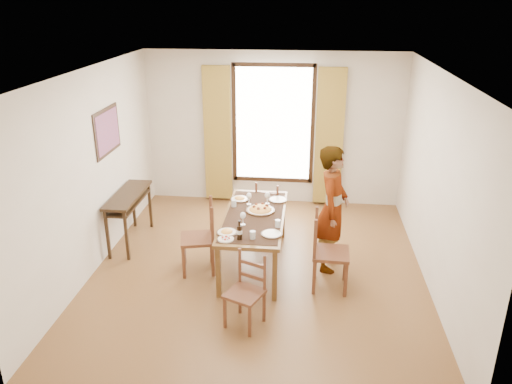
# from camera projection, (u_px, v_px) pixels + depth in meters

# --- Properties ---
(ground) EXTENTS (5.00, 5.00, 0.00)m
(ground) POSITION_uv_depth(u_px,v_px,m) (259.00, 268.00, 6.97)
(ground) COLOR brown
(ground) RESTS_ON ground
(room_shell) EXTENTS (4.60, 5.10, 2.74)m
(room_shell) POSITION_uv_depth(u_px,v_px,m) (260.00, 161.00, 6.52)
(room_shell) COLOR beige
(room_shell) RESTS_ON ground
(console_table) EXTENTS (0.38, 1.20, 0.80)m
(console_table) POSITION_uv_depth(u_px,v_px,m) (128.00, 201.00, 7.47)
(console_table) COLOR black
(console_table) RESTS_ON ground
(dining_table) EXTENTS (0.82, 1.87, 0.76)m
(dining_table) POSITION_uv_depth(u_px,v_px,m) (254.00, 220.00, 6.84)
(dining_table) COLOR brown
(dining_table) RESTS_ON ground
(chair_west) EXTENTS (0.54, 0.54, 1.02)m
(chair_west) POSITION_uv_depth(u_px,v_px,m) (200.00, 239.00, 6.77)
(chair_west) COLOR brown
(chair_west) RESTS_ON ground
(chair_north) EXTENTS (0.48, 0.48, 0.90)m
(chair_north) POSITION_uv_depth(u_px,v_px,m) (270.00, 210.00, 7.82)
(chair_north) COLOR brown
(chair_north) RESTS_ON ground
(chair_south) EXTENTS (0.51, 0.51, 0.87)m
(chair_south) POSITION_uv_depth(u_px,v_px,m) (246.00, 293.00, 5.67)
(chair_south) COLOR brown
(chair_south) RESTS_ON ground
(chair_east) EXTENTS (0.48, 0.48, 1.04)m
(chair_east) POSITION_uv_depth(u_px,v_px,m) (328.00, 254.00, 6.37)
(chair_east) COLOR brown
(chair_east) RESTS_ON ground
(man) EXTENTS (0.82, 0.69, 1.76)m
(man) POSITION_uv_depth(u_px,v_px,m) (332.00, 209.00, 6.70)
(man) COLOR gray
(man) RESTS_ON ground
(plate_sw) EXTENTS (0.27, 0.27, 0.05)m
(plate_sw) POSITION_uv_depth(u_px,v_px,m) (227.00, 231.00, 6.29)
(plate_sw) COLOR silver
(plate_sw) RESTS_ON dining_table
(plate_se) EXTENTS (0.27, 0.27, 0.05)m
(plate_se) POSITION_uv_depth(u_px,v_px,m) (272.00, 233.00, 6.25)
(plate_se) COLOR silver
(plate_se) RESTS_ON dining_table
(plate_nw) EXTENTS (0.27, 0.27, 0.05)m
(plate_nw) POSITION_uv_depth(u_px,v_px,m) (240.00, 198.00, 7.32)
(plate_nw) COLOR silver
(plate_nw) RESTS_ON dining_table
(plate_ne) EXTENTS (0.27, 0.27, 0.05)m
(plate_ne) POSITION_uv_depth(u_px,v_px,m) (278.00, 199.00, 7.29)
(plate_ne) COLOR silver
(plate_ne) RESTS_ON dining_table
(pasta_platter) EXTENTS (0.40, 0.40, 0.10)m
(pasta_platter) POSITION_uv_depth(u_px,v_px,m) (260.00, 208.00, 6.92)
(pasta_platter) COLOR #C76719
(pasta_platter) RESTS_ON dining_table
(caprese_plate) EXTENTS (0.20, 0.20, 0.04)m
(caprese_plate) POSITION_uv_depth(u_px,v_px,m) (226.00, 238.00, 6.13)
(caprese_plate) COLOR silver
(caprese_plate) RESTS_ON dining_table
(wine_glass_a) EXTENTS (0.08, 0.08, 0.18)m
(wine_glass_a) POSITION_uv_depth(u_px,v_px,m) (243.00, 218.00, 6.49)
(wine_glass_a) COLOR white
(wine_glass_a) RESTS_ON dining_table
(wine_glass_b) EXTENTS (0.08, 0.08, 0.18)m
(wine_glass_b) POSITION_uv_depth(u_px,v_px,m) (267.00, 198.00, 7.15)
(wine_glass_b) COLOR white
(wine_glass_b) RESTS_ON dining_table
(wine_glass_c) EXTENTS (0.08, 0.08, 0.18)m
(wine_glass_c) POSITION_uv_depth(u_px,v_px,m) (249.00, 199.00, 7.12)
(wine_glass_c) COLOR white
(wine_glass_c) RESTS_ON dining_table
(tumbler_a) EXTENTS (0.07, 0.07, 0.10)m
(tumbler_a) POSITION_uv_depth(u_px,v_px,m) (278.00, 223.00, 6.45)
(tumbler_a) COLOR silver
(tumbler_a) RESTS_ON dining_table
(tumbler_b) EXTENTS (0.07, 0.07, 0.10)m
(tumbler_b) POSITION_uv_depth(u_px,v_px,m) (234.00, 203.00, 7.07)
(tumbler_b) COLOR silver
(tumbler_b) RESTS_ON dining_table
(tumbler_c) EXTENTS (0.07, 0.07, 0.10)m
(tumbler_c) POSITION_uv_depth(u_px,v_px,m) (253.00, 235.00, 6.15)
(tumbler_c) COLOR silver
(tumbler_c) RESTS_ON dining_table
(wine_bottle) EXTENTS (0.07, 0.07, 0.25)m
(wine_bottle) POSITION_uv_depth(u_px,v_px,m) (239.00, 230.00, 6.11)
(wine_bottle) COLOR black
(wine_bottle) RESTS_ON dining_table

